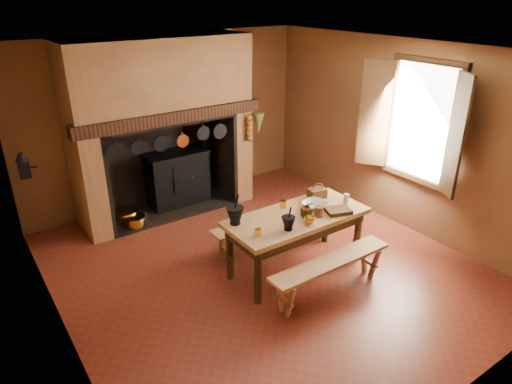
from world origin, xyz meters
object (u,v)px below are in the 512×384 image
Objects in this scene: coffee_grinder at (306,212)px; wicker_basket at (317,193)px; bench_front at (331,268)px; iron_range at (177,177)px; mixing_bowl at (315,205)px; work_table at (297,224)px.

coffee_grinder is 0.66× the size of wicker_basket.
wicker_basket is at bearing 58.40° from bench_front.
iron_range reaches higher than coffee_grinder.
iron_range is 6.13× the size of wicker_basket.
iron_range is 0.95× the size of bench_front.
mixing_bowl is (0.69, -2.70, 0.36)m from iron_range.
coffee_grinder is (0.07, 0.56, 0.51)m from bench_front.
mixing_bowl is 0.33m from wicker_basket.
work_table is at bearing -143.96° from wicker_basket.
bench_front is at bearing -74.72° from coffee_grinder.
bench_front is 1.19m from wicker_basket.
work_table is 0.22m from coffee_grinder.
wicker_basket is (0.56, 0.91, 0.52)m from bench_front.
coffee_grinder is at bearing -154.35° from mixing_bowl.
wicker_basket reaches higher than coffee_grinder.
iron_range is at bearing 120.69° from coffee_grinder.
iron_range is at bearing 96.11° from bench_front.
iron_range is 0.87× the size of work_table.
coffee_grinder is at bearing -55.03° from work_table.
work_table is 7.07× the size of wicker_basket.
coffee_grinder reaches higher than work_table.
work_table is 0.36m from mixing_bowl.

